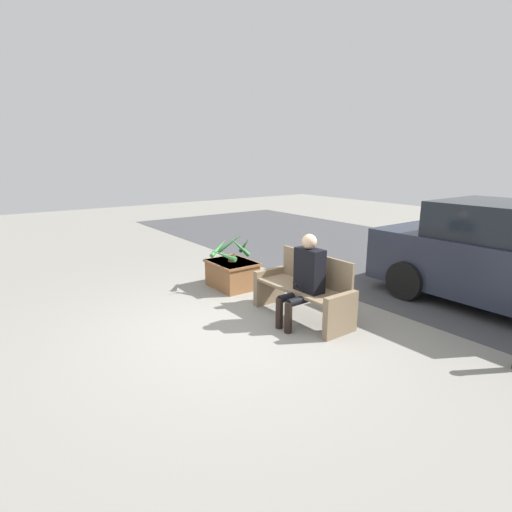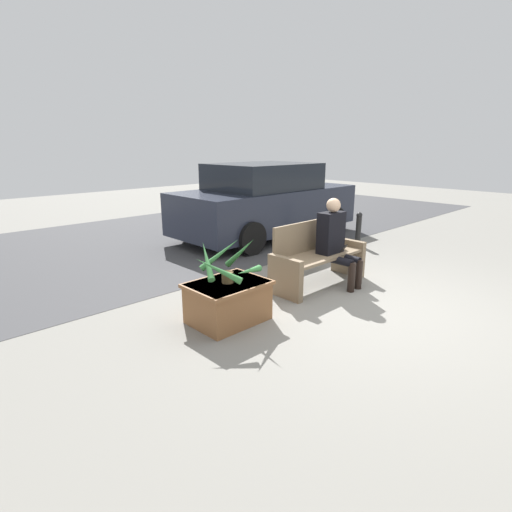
# 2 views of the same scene
# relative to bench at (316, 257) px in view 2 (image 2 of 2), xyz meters

# --- Properties ---
(ground_plane) EXTENTS (30.00, 30.00, 0.00)m
(ground_plane) POSITION_rel_bench_xyz_m (-0.15, -1.05, -0.41)
(ground_plane) COLOR gray
(road_surface) EXTENTS (20.00, 6.00, 0.01)m
(road_surface) POSITION_rel_bench_xyz_m (-0.15, 4.16, -0.41)
(road_surface) COLOR #424244
(road_surface) RESTS_ON ground_plane
(bench) EXTENTS (1.57, 0.57, 0.91)m
(bench) POSITION_rel_bench_xyz_m (0.00, 0.00, 0.00)
(bench) COLOR #7A664C
(bench) RESTS_ON ground_plane
(person_seated) EXTENTS (0.41, 0.61, 1.26)m
(person_seated) POSITION_rel_bench_xyz_m (0.19, -0.18, 0.28)
(person_seated) COLOR black
(person_seated) RESTS_ON ground_plane
(planter_box) EXTENTS (0.88, 0.68, 0.47)m
(planter_box) POSITION_rel_bench_xyz_m (-1.77, -0.10, -0.16)
(planter_box) COLOR brown
(planter_box) RESTS_ON ground_plane
(potted_plant) EXTENTS (0.77, 0.74, 0.53)m
(potted_plant) POSITION_rel_bench_xyz_m (-1.77, -0.11, 0.29)
(potted_plant) COLOR brown
(potted_plant) RESTS_ON planter_box
(parked_car) EXTENTS (4.18, 1.98, 1.61)m
(parked_car) POSITION_rel_bench_xyz_m (1.69, 2.73, 0.37)
(parked_car) COLOR #232838
(parked_car) RESTS_ON ground_plane
(bollard_post) EXTENTS (0.12, 0.12, 0.68)m
(bollard_post) POSITION_rel_bench_xyz_m (2.48, 0.86, -0.05)
(bollard_post) COLOR black
(bollard_post) RESTS_ON ground_plane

